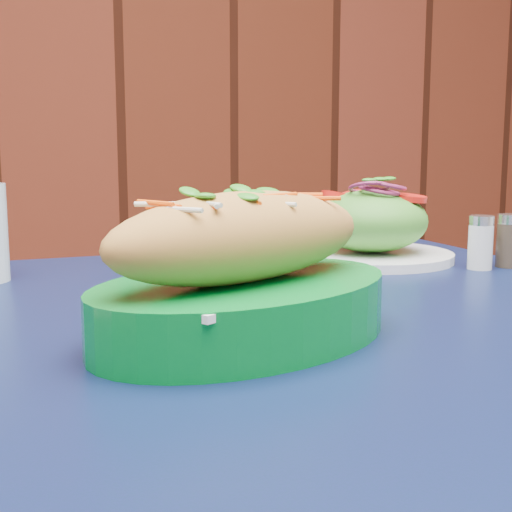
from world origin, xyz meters
name	(u,v)px	position (x,y,z in m)	size (l,w,h in m)	color
cafe_table	(299,391)	(-0.16, 1.22, 0.66)	(0.81, 0.81, 0.75)	black
banh_mi_basket	(244,277)	(-0.25, 1.13, 0.80)	(0.33, 0.28, 0.13)	#017324
salad_plate	(371,228)	(0.05, 1.44, 0.80)	(0.23, 0.23, 0.11)	white
salt_shaker	(481,243)	(0.14, 1.33, 0.78)	(0.03, 0.03, 0.07)	white
pepper_shaker	(509,241)	(0.19, 1.33, 0.78)	(0.03, 0.03, 0.07)	#3F3326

